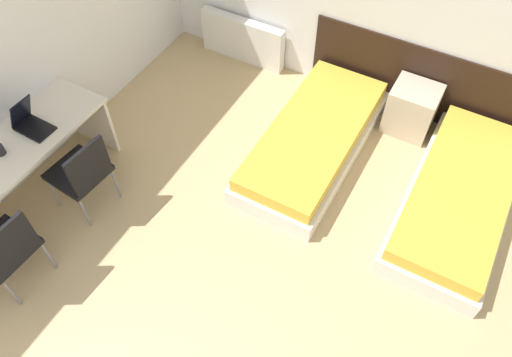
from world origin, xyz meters
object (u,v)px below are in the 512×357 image
chair_near_notebook (6,248)px  laptop (30,123)px  chair_near_laptop (82,171)px  bed_near_window (313,140)px  bed_near_door (458,198)px  nightstand (411,109)px

chair_near_notebook → laptop: laptop is taller
chair_near_laptop → laptop: size_ratio=2.64×
chair_near_notebook → laptop: bearing=122.3°
bed_near_window → laptop: (-2.05, -1.58, 0.64)m
bed_near_window → bed_near_door: 1.49m
bed_near_window → chair_near_notebook: (-1.52, -2.52, 0.34)m
bed_near_window → chair_near_laptop: chair_near_laptop is taller
chair_near_notebook → bed_near_window: bearing=61.8°
bed_near_window → nightstand: size_ratio=3.77×
bed_near_window → chair_near_laptop: bearing=-133.1°
chair_near_laptop → chair_near_notebook: size_ratio=1.00×
laptop → bed_near_window: bearing=39.0°
bed_near_window → nightstand: bearing=47.4°
bed_near_door → nightstand: size_ratio=3.77×
laptop → chair_near_notebook: bearing=-59.3°
chair_near_laptop → chair_near_notebook: (0.00, -0.89, 0.00)m
chair_near_notebook → laptop: (-0.53, 0.94, 0.30)m
bed_near_window → chair_near_laptop: 2.26m
nightstand → laptop: (-2.80, -2.39, 0.54)m
chair_near_laptop → laptop: 0.61m
bed_near_door → chair_near_laptop: (-3.01, -1.63, 0.34)m
bed_near_door → nightstand: bearing=132.6°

